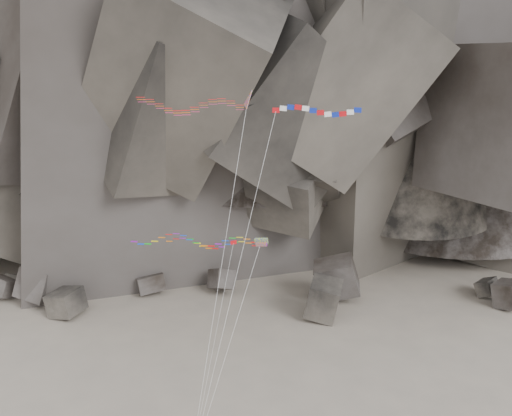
{
  "coord_description": "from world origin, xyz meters",
  "views": [
    {
      "loc": [
        4.41,
        -46.1,
        37.59
      ],
      "look_at": [
        2.91,
        6.0,
        23.01
      ],
      "focal_mm": 40.0,
      "sensor_mm": 36.0,
      "label": 1
    }
  ],
  "objects_px": {
    "delta_kite": "(187,105)",
    "banner_kite": "(315,115)",
    "parafoil_kite": "(192,240)",
    "pennant_kite": "(223,296)"
  },
  "relations": [
    {
      "from": "banner_kite",
      "to": "delta_kite",
      "type": "bearing_deg",
      "value": -170.7
    },
    {
      "from": "banner_kite",
      "to": "pennant_kite",
      "type": "bearing_deg",
      "value": -145.74
    },
    {
      "from": "banner_kite",
      "to": "pennant_kite",
      "type": "distance_m",
      "value": 17.59
    },
    {
      "from": "banner_kite",
      "to": "pennant_kite",
      "type": "relative_size",
      "value": 1.55
    },
    {
      "from": "delta_kite",
      "to": "banner_kite",
      "type": "height_order",
      "value": "delta_kite"
    },
    {
      "from": "delta_kite",
      "to": "parafoil_kite",
      "type": "xyz_separation_m",
      "value": [
        0.03,
        0.01,
        -12.18
      ]
    },
    {
      "from": "pennant_kite",
      "to": "parafoil_kite",
      "type": "bearing_deg",
      "value": 111.82
    },
    {
      "from": "delta_kite",
      "to": "banner_kite",
      "type": "bearing_deg",
      "value": -5.14
    },
    {
      "from": "delta_kite",
      "to": "parafoil_kite",
      "type": "height_order",
      "value": "delta_kite"
    },
    {
      "from": "banner_kite",
      "to": "parafoil_kite",
      "type": "distance_m",
      "value": 15.67
    }
  ]
}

